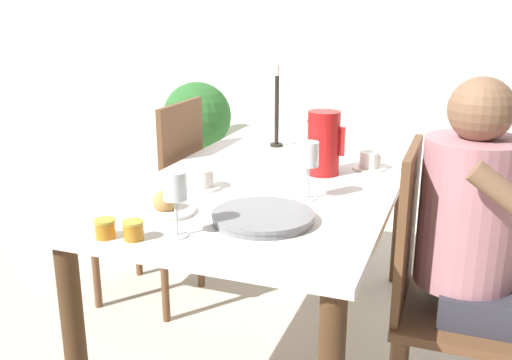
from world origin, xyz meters
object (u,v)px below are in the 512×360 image
Objects in this scene: wine_glass_water at (309,157)px; teacup_near_person at (202,180)px; chair_person_side at (440,293)px; wine_glass_juice at (175,190)px; potted_plant at (197,121)px; chair_opposite at (161,200)px; serving_tray at (263,217)px; candlestick_tall at (277,114)px; teacup_across at (369,162)px; jam_jar_red at (105,228)px; bread_plate at (165,206)px; jam_jar_amber at (133,229)px; red_pitcher at (323,143)px; person_seated at (479,237)px.

wine_glass_water is 1.45× the size of teacup_near_person.
wine_glass_water is (-0.46, 0.06, 0.39)m from chair_person_side.
teacup_near_person is (-0.39, -0.02, -0.12)m from wine_glass_water.
potted_plant is (-1.10, 2.36, -0.31)m from wine_glass_juice.
chair_opposite reaches higher than serving_tray.
candlestick_tall is (0.48, 0.26, 0.39)m from chair_opposite.
teacup_across is 1.14m from jam_jar_red.
teacup_across reaches higher than jam_jar_red.
jam_jar_amber is (0.03, -0.23, 0.01)m from bread_plate.
wine_glass_water is 1.45× the size of teacup_across.
jam_jar_amber reaches higher than serving_tray.
chair_opposite is 1.08m from jam_jar_red.
jam_jar_red is (-0.42, -0.85, -0.09)m from red_pitcher.
serving_tray is (-0.53, -0.20, 0.26)m from chair_person_side.
wine_glass_juice is (-0.26, -0.45, -0.01)m from wine_glass_water.
red_pitcher is at bearing 94.81° from wine_glass_water.
wine_glass_water is 1.02× the size of bread_plate.
wine_glass_water is at bearing 2.31° from teacup_near_person.
teacup_near_person is at bearing -91.40° from person_seated.
red_pitcher reaches higher than chair_person_side.
chair_opposite is at bearing -70.25° from potted_plant.
wine_glass_water reaches higher than potted_plant.
chair_person_side is at bearing -3.18° from teacup_near_person.
person_seated is at bearing 27.57° from jam_jar_amber.
serving_tray is (-0.04, -0.58, -0.11)m from red_pitcher.
bread_plate is (-0.36, -0.61, -0.10)m from red_pitcher.
jam_jar_amber is (-0.82, -0.45, 0.27)m from chair_person_side.
serving_tray is at bearing -59.31° from potted_plant.
bread_plate is 0.22× the size of potted_plant.
potted_plant is (-1.91, 1.95, -0.12)m from person_seated.
wine_glass_water reaches higher than teacup_across.
wine_glass_water is 2.36m from potted_plant.
person_seated is at bearing 15.00° from bread_plate.
chair_opposite is 7.19× the size of teacup_near_person.
chair_person_side is 0.22m from person_seated.
chair_person_side reaches higher than serving_tray.
wine_glass_water reaches higher than serving_tray.
bread_plate is at bearing -120.78° from red_pitcher.
teacup_near_person is 0.28m from bread_plate.
chair_opposite is at bearing 152.12° from wine_glass_water.
chair_opposite is at bearing -111.25° from chair_person_side.
chair_opposite is at bearing 137.43° from serving_tray.
chair_opposite reaches higher than bread_plate.
teacup_near_person is 0.16× the size of potted_plant.
chair_person_side is 2.68m from potted_plant.
jam_jar_red reaches higher than serving_tray.
jam_jar_red is at bearing -62.50° from chair_person_side.
chair_person_side is at bearing 15.05° from bread_plate.
person_seated reaches higher than red_pitcher.
red_pitcher is at bearing -50.23° from candlestick_tall.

